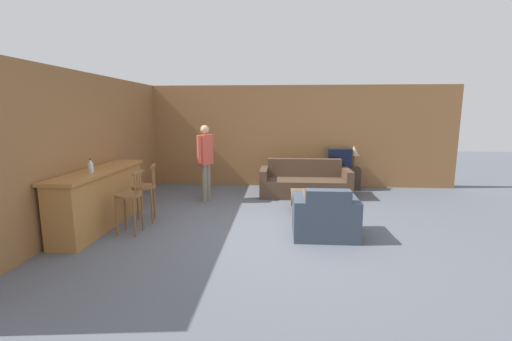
{
  "coord_description": "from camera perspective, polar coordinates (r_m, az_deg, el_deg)",
  "views": [
    {
      "loc": [
        0.25,
        -5.43,
        1.93
      ],
      "look_at": [
        -0.2,
        0.85,
        0.85
      ],
      "focal_mm": 24.0,
      "sensor_mm": 36.0,
      "label": 1
    }
  ],
  "objects": [
    {
      "name": "table_lamp",
      "position": [
        8.85,
        16.02,
        3.08
      ],
      "size": [
        0.26,
        0.26,
        0.55
      ],
      "color": "brown",
      "rests_on": "tv_unit"
    },
    {
      "name": "bar_chair_near",
      "position": [
        5.81,
        -20.32,
        -4.5
      ],
      "size": [
        0.43,
        0.43,
        1.01
      ],
      "color": "brown",
      "rests_on": "ground_plane"
    },
    {
      "name": "bar_counter",
      "position": [
        6.36,
        -24.47,
        -4.18
      ],
      "size": [
        0.55,
        2.36,
        0.98
      ],
      "color": "#A87038",
      "rests_on": "ground_plane"
    },
    {
      "name": "bar_chair_mid",
      "position": [
        6.36,
        -18.05,
        -3.17
      ],
      "size": [
        0.5,
        0.5,
        1.01
      ],
      "color": "brown",
      "rests_on": "ground_plane"
    },
    {
      "name": "coffee_table",
      "position": [
        6.76,
        8.54,
        -4.23
      ],
      "size": [
        0.62,
        0.89,
        0.36
      ],
      "color": "brown",
      "rests_on": "ground_plane"
    },
    {
      "name": "ground_plane",
      "position": [
        5.77,
        1.37,
        -9.83
      ],
      "size": [
        24.0,
        24.0,
        0.0
      ],
      "primitive_type": "plane",
      "color": "#565B66"
    },
    {
      "name": "wall_back",
      "position": [
        8.94,
        2.45,
        5.7
      ],
      "size": [
        9.4,
        0.08,
        2.6
      ],
      "color": "olive",
      "rests_on": "ground_plane"
    },
    {
      "name": "armchair_near",
      "position": [
        5.51,
        11.38,
        -7.74
      ],
      "size": [
        0.98,
        0.84,
        0.81
      ],
      "color": "#384251",
      "rests_on": "ground_plane"
    },
    {
      "name": "tv",
      "position": [
        8.8,
        13.59,
        2.09
      ],
      "size": [
        0.6,
        0.44,
        0.49
      ],
      "color": "black",
      "rests_on": "tv_unit"
    },
    {
      "name": "bottle",
      "position": [
        6.02,
        -25.84,
        0.66
      ],
      "size": [
        0.08,
        0.08,
        0.22
      ],
      "color": "silver",
      "rests_on": "bar_counter"
    },
    {
      "name": "tv_unit",
      "position": [
        8.88,
        13.46,
        -1.24
      ],
      "size": [
        1.05,
        0.45,
        0.56
      ],
      "color": "#2D2319",
      "rests_on": "ground_plane"
    },
    {
      "name": "couch_far",
      "position": [
        8.07,
        8.11,
        -2.07
      ],
      "size": [
        2.06,
        0.89,
        0.83
      ],
      "color": "#4C3828",
      "rests_on": "ground_plane"
    },
    {
      "name": "person_by_window",
      "position": [
        7.46,
        -8.43,
        2.02
      ],
      "size": [
        0.29,
        0.49,
        1.65
      ],
      "color": "#756B5B",
      "rests_on": "ground_plane"
    },
    {
      "name": "wall_left",
      "position": [
        7.49,
        -22.62,
        4.17
      ],
      "size": [
        0.08,
        8.49,
        2.6
      ],
      "color": "olive",
      "rests_on": "ground_plane"
    }
  ]
}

